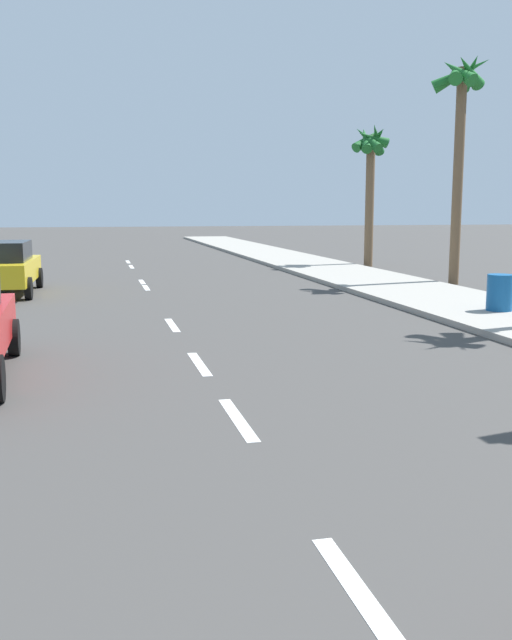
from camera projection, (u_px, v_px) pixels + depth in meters
ground_plane at (162, 310)px, 17.75m from camera, size 160.00×160.00×0.00m
sidewalk_strip at (411, 291)px, 21.38m from camera, size 3.60×80.00×0.14m
lane_stripe_2 at (365, 601)px, 4.63m from camera, size 0.16×1.80×0.01m
lane_stripe_3 at (238, 419)px, 8.63m from camera, size 0.16×1.80×0.01m
lane_stripe_4 at (199, 364)px, 11.67m from camera, size 0.16×1.80×0.01m
lane_stripe_5 at (172, 325)px, 15.52m from camera, size 0.16×1.80×0.01m
lane_stripe_6 at (146, 287)px, 22.86m from camera, size 0.16×1.80×0.01m
lane_stripe_7 at (142, 282)px, 24.40m from camera, size 0.16×1.80×0.01m
lane_stripe_8 at (131, 267)px, 30.81m from camera, size 0.16×1.80×0.01m
lane_stripe_9 at (128, 262)px, 33.59m from camera, size 0.16×1.80×0.01m
palm_tree_far at (461, 108)px, 22.87m from camera, size 1.89×1.79×7.49m
palm_tree_distant at (371, 156)px, 30.27m from camera, size 1.77×1.86×6.21m
trash_bin_far at (500, 293)px, 16.69m from camera, size 0.60×0.60×0.86m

